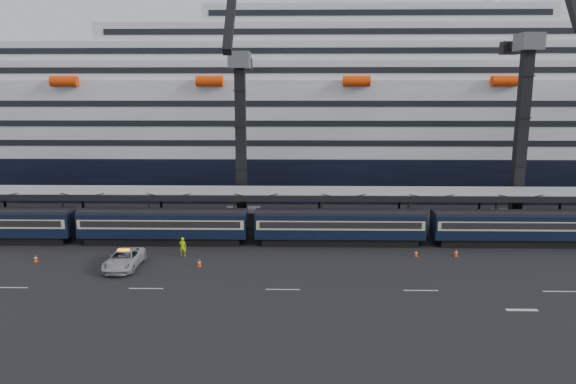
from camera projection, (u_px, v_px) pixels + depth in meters
name	position (u px, v px, depth m)	size (l,w,h in m)	color
ground	(432.00, 275.00, 48.37)	(260.00, 260.00, 0.00)	black
lane_markings	(546.00, 297.00, 43.07)	(111.00, 4.27, 0.02)	beige
train	(369.00, 226.00, 57.88)	(133.05, 3.00, 4.05)	black
canopy	(404.00, 193.00, 61.16)	(130.00, 6.25, 5.53)	gray
cruise_ship	(363.00, 121.00, 91.32)	(214.09, 28.84, 34.00)	black
crane_dark_near	(240.00, 134.00, 64.82)	(4.50, 17.75, 35.08)	#52555A
crane_dark_mid	(524.00, 123.00, 62.91)	(4.50, 18.24, 39.64)	#52555A
pickup_truck	(124.00, 259.00, 50.20)	(2.92, 6.32, 1.76)	#A9ABB0
worker	(183.00, 247.00, 53.89)	(0.75, 0.49, 2.04)	#BADA0B
traffic_cone_b	(36.00, 258.00, 52.16)	(0.39, 0.39, 0.78)	#FF3C08
traffic_cone_c	(199.00, 262.00, 50.72)	(0.41, 0.41, 0.82)	#FF3C08
traffic_cone_d	(416.00, 253.00, 53.99)	(0.34, 0.34, 0.69)	#FF3C08
traffic_cone_e	(456.00, 253.00, 53.95)	(0.41, 0.41, 0.82)	#FF3C08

